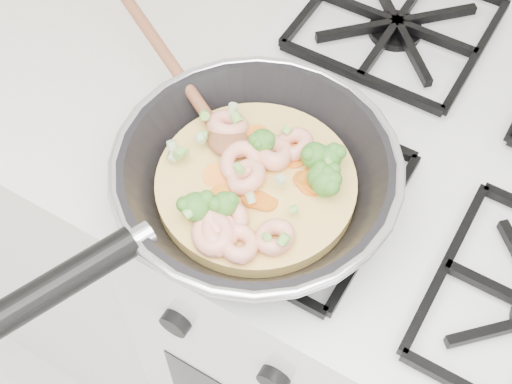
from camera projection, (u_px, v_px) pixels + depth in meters
The scene contains 3 objects.
stove at pixel (396, 314), 1.18m from camera, with size 0.60×0.60×0.92m.
counter_left at pixel (31, 128), 1.42m from camera, with size 1.00×0.60×0.90m.
skillet at pixel (251, 180), 0.73m from camera, with size 0.46×0.47×0.10m.
Camera 1 is at (0.05, 1.16, 1.56)m, focal length 49.57 mm.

